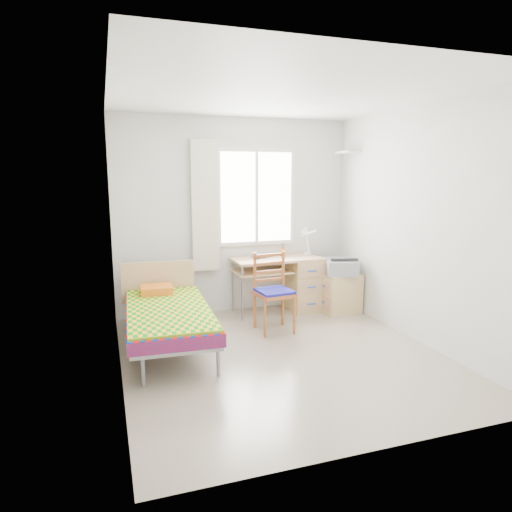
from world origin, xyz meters
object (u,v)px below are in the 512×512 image
at_px(desk, 298,281).
at_px(cabinet, 339,292).
at_px(chair, 273,287).
at_px(bed, 167,313).
at_px(printer, 340,266).

height_order(desk, cabinet, desk).
bearing_deg(chair, cabinet, 13.94).
xyz_separation_m(desk, chair, (-0.62, -0.67, 0.12)).
bearing_deg(chair, bed, -178.77).
bearing_deg(chair, desk, 40.80).
relative_size(desk, cabinet, 2.26).
xyz_separation_m(desk, printer, (0.48, -0.28, 0.23)).
xyz_separation_m(chair, printer, (1.11, 0.39, 0.11)).
xyz_separation_m(bed, chair, (1.29, 0.17, 0.14)).
relative_size(chair, printer, 1.70).
distance_m(bed, chair, 1.30).
xyz_separation_m(bed, printer, (2.39, 0.56, 0.25)).
bearing_deg(printer, chair, -145.26).
bearing_deg(printer, desk, 165.50).
xyz_separation_m(desk, cabinet, (0.49, -0.26, -0.14)).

